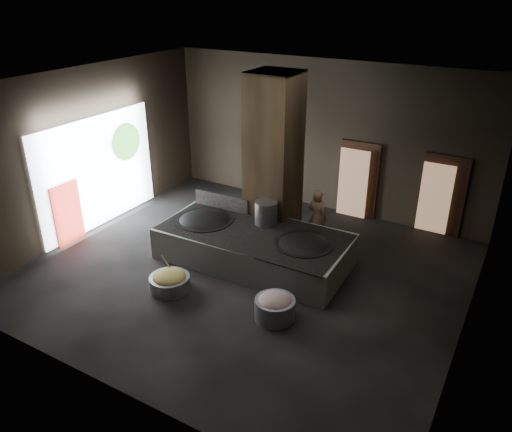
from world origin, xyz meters
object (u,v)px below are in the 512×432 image
Objects in this scene: wok_right at (304,247)px; meat_basin at (275,309)px; cook at (317,217)px; veg_basin at (170,283)px; wok_left at (205,222)px; stock_pot at (266,213)px; hearth_platform at (254,246)px.

wok_right reaches higher than meat_basin.
meat_basin is (0.62, -3.52, -0.53)m from cook.
cook is at bearing 62.29° from veg_basin.
wok_left is at bearing 149.44° from meat_basin.
cook reaches higher than stock_pot.
cook reaches higher than wok_right.
cook is (0.93, 1.12, -0.36)m from stock_pot.
wok_left is 2.18m from veg_basin.
veg_basin is (-2.35, -2.15, -0.58)m from wok_right.
stock_pot is (-1.30, 0.50, 0.38)m from wok_right.
wok_right is at bearing 97.41° from meat_basin.
wok_right reaches higher than veg_basin.
veg_basin is at bearing -137.54° from wok_right.
stock_pot reaches higher than hearth_platform.
hearth_platform is 2.45m from meat_basin.
meat_basin is at bearing -50.93° from hearth_platform.
stock_pot is 3.01m from veg_basin.
wok_left is 0.97× the size of cook.
hearth_platform is 3.17× the size of wok_left.
cook is (2.43, 1.72, 0.02)m from wok_left.
stock_pot is at bearing 122.81° from meat_basin.
stock_pot is (1.50, 0.60, 0.38)m from wok_left.
meat_basin is at bearing 103.47° from cook.
veg_basin is (-1.00, -2.10, -0.24)m from hearth_platform.
wok_left is 1.66m from stock_pot.
cook reaches higher than wok_left.
hearth_platform is 5.52× the size of meat_basin.
stock_pot is 0.40× the size of cook.
veg_basin is (0.45, -2.05, -0.58)m from wok_left.
meat_basin is (0.25, -1.90, -0.52)m from wok_right.
veg_basin is at bearing -117.23° from hearth_platform.
wok_left is 2.42× the size of stock_pot.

